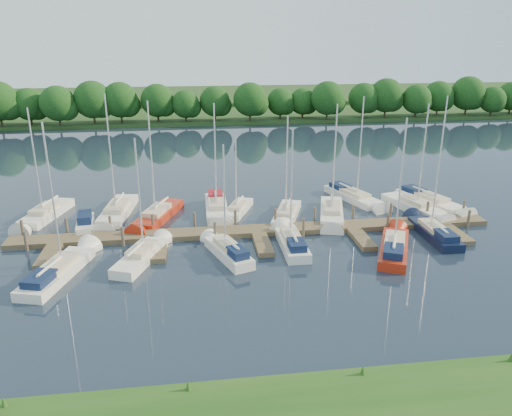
{
  "coord_description": "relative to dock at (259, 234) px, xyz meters",
  "views": [
    {
      "loc": [
        -5.32,
        -30.3,
        15.69
      ],
      "look_at": [
        -0.13,
        8.0,
        2.2
      ],
      "focal_mm": 35.0,
      "sensor_mm": 36.0,
      "label": 1
    }
  ],
  "objects": [
    {
      "name": "sailboat_n_2",
      "position": [
        -12.15,
        6.44,
        0.07
      ],
      "size": [
        3.01,
        9.11,
        11.44
      ],
      "rotation": [
        0.0,
        0.0,
        3.03
      ],
      "color": "white",
      "rests_on": "ground"
    },
    {
      "name": "motorboat",
      "position": [
        -14.46,
        3.76,
        0.13
      ],
      "size": [
        1.96,
        4.93,
        1.56
      ],
      "rotation": [
        0.0,
        0.0,
        3.28
      ],
      "color": "white",
      "rests_on": "ground"
    },
    {
      "name": "sailboat_n_7",
      "position": [
        7.17,
        3.52,
        0.07
      ],
      "size": [
        3.76,
        8.37,
        10.6
      ],
      "rotation": [
        0.0,
        0.0,
        2.87
      ],
      "color": "white",
      "rests_on": "ground"
    },
    {
      "name": "sailboat_n_4",
      "position": [
        -3.1,
        6.09,
        0.14
      ],
      "size": [
        2.07,
        8.19,
        10.59
      ],
      "rotation": [
        0.0,
        0.0,
        3.12
      ],
      "color": "white",
      "rests_on": "ground"
    },
    {
      "name": "sailboat_s_3",
      "position": [
        2.2,
        -2.54,
        0.13
      ],
      "size": [
        1.74,
        7.29,
        9.52
      ],
      "rotation": [
        0.0,
        0.0,
        -0.0
      ],
      "color": "white",
      "rests_on": "ground"
    },
    {
      "name": "far_shore",
      "position": [
        0.0,
        67.69,
        0.1
      ],
      "size": [
        180.0,
        30.0,
        0.6
      ],
      "primitive_type": "cube",
      "color": "#213B17",
      "rests_on": "ground"
    },
    {
      "name": "distant_hill",
      "position": [
        0.0,
        92.69,
        0.5
      ],
      "size": [
        220.0,
        40.0,
        1.4
      ],
      "primitive_type": "cube",
      "color": "#2F5324",
      "rests_on": "ground"
    },
    {
      "name": "sailboat_n_0",
      "position": [
        -18.49,
        6.63,
        0.08
      ],
      "size": [
        3.6,
        8.1,
        10.36
      ],
      "rotation": [
        0.0,
        0.0,
        2.88
      ],
      "color": "white",
      "rests_on": "ground"
    },
    {
      "name": "ground",
      "position": [
        0.0,
        -7.31,
        -0.2
      ],
      "size": [
        260.0,
        260.0,
        0.0
      ],
      "primitive_type": "plane",
      "color": "#1B2437",
      "rests_on": "ground"
    },
    {
      "name": "dock",
      "position": [
        0.0,
        0.0,
        0.0
      ],
      "size": [
        40.0,
        6.0,
        0.4
      ],
      "color": "brown",
      "rests_on": "ground"
    },
    {
      "name": "treeline",
      "position": [
        -0.94,
        55.18,
        3.88
      ],
      "size": [
        144.69,
        8.85,
        8.29
      ],
      "color": "#38281C",
      "rests_on": "ground"
    },
    {
      "name": "sailboat_s_2",
      "position": [
        -2.85,
        -3.72,
        0.14
      ],
      "size": [
        3.41,
        6.68,
        8.87
      ],
      "rotation": [
        0.0,
        0.0,
        0.34
      ],
      "color": "white",
      "rests_on": "ground"
    },
    {
      "name": "mooring_pilings",
      "position": [
        0.0,
        1.13,
        0.4
      ],
      "size": [
        38.24,
        2.84,
        2.0
      ],
      "color": "#473D33",
      "rests_on": "ground"
    },
    {
      "name": "sailboat_n_3",
      "position": [
        -8.51,
        4.91,
        0.07
      ],
      "size": [
        4.47,
        8.56,
        10.95
      ],
      "rotation": [
        0.0,
        0.0,
        2.78
      ],
      "color": "#AC250F",
      "rests_on": "ground"
    },
    {
      "name": "sailboat_n_6",
      "position": [
        2.99,
        3.62,
        0.07
      ],
      "size": [
        3.85,
        7.54,
        9.59
      ],
      "rotation": [
        0.0,
        0.0,
        2.8
      ],
      "color": "white",
      "rests_on": "ground"
    },
    {
      "name": "sailboat_n_10",
      "position": [
        17.69,
        5.52,
        0.11
      ],
      "size": [
        4.33,
        8.58,
        10.86
      ],
      "rotation": [
        0.0,
        0.0,
        3.48
      ],
      "color": "white",
      "rests_on": "ground"
    },
    {
      "name": "sailboat_s_4",
      "position": [
        9.76,
        -4.56,
        0.13
      ],
      "size": [
        4.78,
        8.03,
        10.56
      ],
      "rotation": [
        0.0,
        0.0,
        -0.44
      ],
      "color": "#AC250F",
      "rests_on": "ground"
    },
    {
      "name": "sailboat_s_5",
      "position": [
        14.18,
        -1.99,
        0.12
      ],
      "size": [
        1.9,
        7.7,
        9.87
      ],
      "rotation": [
        0.0,
        0.0,
        -0.01
      ],
      "color": "black",
      "rests_on": "ground"
    },
    {
      "name": "sailboat_n_9",
      "position": [
        15.4,
        4.09,
        0.08
      ],
      "size": [
        3.83,
        8.11,
        10.42
      ],
      "rotation": [
        0.0,
        0.0,
        3.44
      ],
      "color": "white",
      "rests_on": "ground"
    },
    {
      "name": "sailboat_s_1",
      "position": [
        -9.12,
        -3.47,
        0.08
      ],
      "size": [
        3.81,
        7.2,
        9.44
      ],
      "rotation": [
        0.0,
        0.0,
        -0.37
      ],
      "color": "white",
      "rests_on": "ground"
    },
    {
      "name": "sailboat_n_5",
      "position": [
        -1.22,
        5.64,
        0.07
      ],
      "size": [
        3.39,
        6.17,
        8.06
      ],
      "rotation": [
        0.0,
        0.0,
        2.75
      ],
      "color": "white",
      "rests_on": "ground"
    },
    {
      "name": "sailboat_s_0",
      "position": [
        -14.57,
        -5.16,
        0.12
      ],
      "size": [
        3.98,
        8.64,
        10.87
      ],
      "rotation": [
        0.0,
        0.0,
        -0.28
      ],
      "color": "white",
      "rests_on": "ground"
    },
    {
      "name": "sailboat_n_8",
      "position": [
        10.77,
        7.92,
        0.11
      ],
      "size": [
        4.29,
        8.4,
        10.61
      ],
      "rotation": [
        0.0,
        0.0,
        3.49
      ],
      "color": "white",
      "rests_on": "ground"
    }
  ]
}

